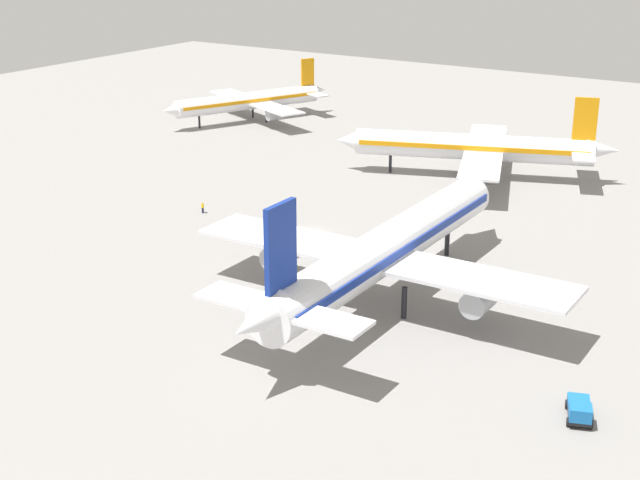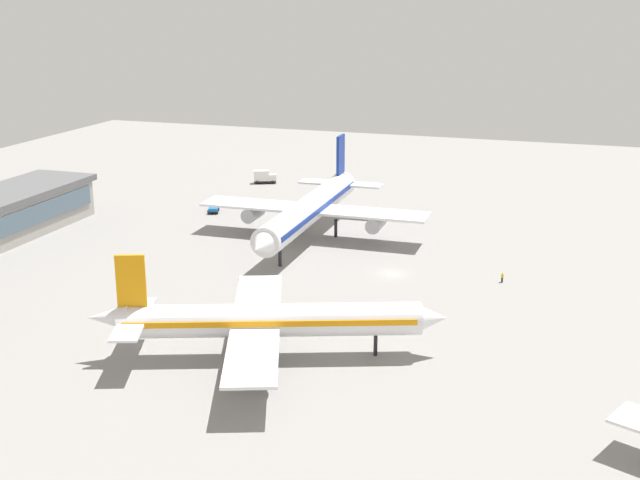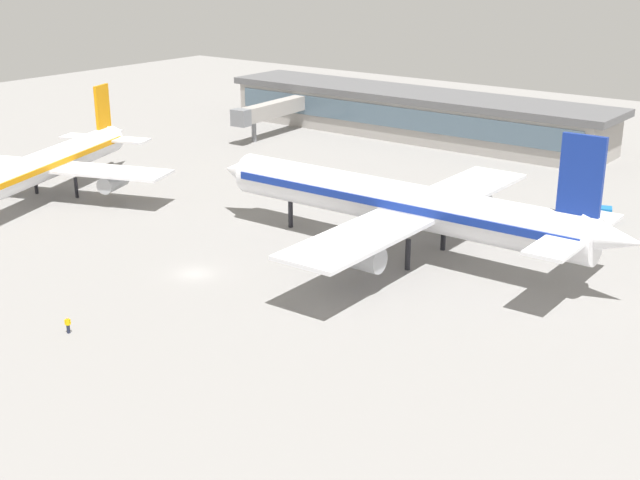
# 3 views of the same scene
# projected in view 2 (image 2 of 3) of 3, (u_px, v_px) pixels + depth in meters

# --- Properties ---
(ground) EXTENTS (288.00, 288.00, 0.00)m
(ground) POSITION_uv_depth(u_px,v_px,m) (392.00, 274.00, 141.33)
(ground) COLOR gray
(airplane_at_gate) EXTENTS (56.46, 45.14, 17.21)m
(airplane_at_gate) POSITION_uv_depth(u_px,v_px,m) (310.00, 208.00, 159.38)
(airplane_at_gate) COLOR white
(airplane_at_gate) RESTS_ON ground
(airplane_distant) EXTENTS (37.09, 45.03, 14.22)m
(airplane_distant) POSITION_uv_depth(u_px,v_px,m) (267.00, 320.00, 107.41)
(airplane_distant) COLOR white
(airplane_distant) RESTS_ON ground
(pushback_tractor) EXTENTS (4.79, 3.43, 1.90)m
(pushback_tractor) POSITION_uv_depth(u_px,v_px,m) (214.00, 208.00, 181.50)
(pushback_tractor) COLOR black
(pushback_tractor) RESTS_ON ground
(catering_truck) EXTENTS (3.84, 5.91, 3.30)m
(catering_truck) POSITION_uv_depth(u_px,v_px,m) (264.00, 177.00, 209.04)
(catering_truck) COLOR black
(catering_truck) RESTS_ON ground
(ground_crew_worker) EXTENTS (0.54, 0.54, 1.67)m
(ground_crew_worker) POSITION_uv_depth(u_px,v_px,m) (502.00, 277.00, 136.99)
(ground_crew_worker) COLOR #1E2338
(ground_crew_worker) RESTS_ON ground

